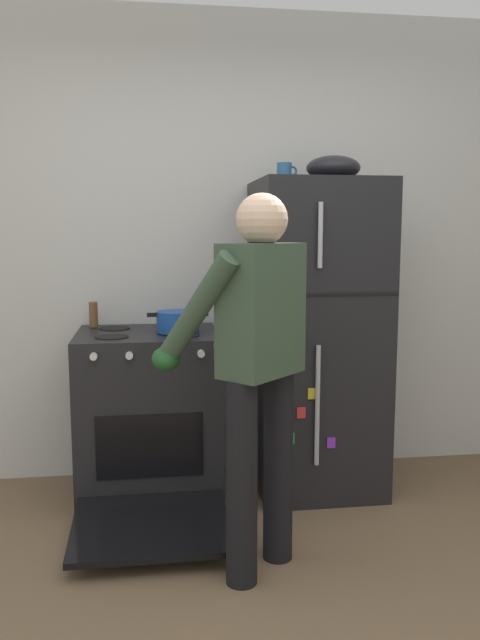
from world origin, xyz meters
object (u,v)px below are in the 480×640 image
object	(u,v)px
person_cook	(255,352)
red_pot	(178,322)
mixing_bowl	(333,168)
stove_range	(149,417)
pepper_mill	(93,314)
refrigerator	(316,337)
coffee_mug	(285,172)

from	to	relation	value
person_cook	red_pot	distance (m)	0.86
red_pot	mixing_bowl	distance (m)	1.18
stove_range	pepper_mill	world-z (taller)	pepper_mill
person_cook	pepper_mill	world-z (taller)	person_cook
stove_range	person_cook	xyz separation A→B (m)	(0.44, -0.84, 0.51)
person_cook	red_pot	xyz separation A→B (m)	(-0.28, 0.81, 0.02)
refrigerator	mixing_bowl	distance (m)	0.93
refrigerator	coffee_mug	xyz separation A→B (m)	(-0.18, 0.05, 0.91)
person_cook	coffee_mug	bearing A→B (deg)	70.93
stove_range	coffee_mug	xyz separation A→B (m)	(0.76, 0.07, 1.32)
stove_range	person_cook	distance (m)	1.08
stove_range	person_cook	bearing A→B (deg)	-62.45
stove_range	coffee_mug	bearing A→B (deg)	5.13
stove_range	pepper_mill	size ratio (longest dim) A/B	8.65
stove_range	pepper_mill	xyz separation A→B (m)	(-0.30, 0.22, 0.54)
coffee_mug	pepper_mill	distance (m)	1.32
person_cook	pepper_mill	distance (m)	1.30
stove_range	person_cook	world-z (taller)	person_cook
red_pot	pepper_mill	size ratio (longest dim) A/B	2.30
stove_range	pepper_mill	distance (m)	0.65
person_cook	red_pot	size ratio (longest dim) A/B	4.92
stove_range	refrigerator	bearing A→B (deg)	1.08
person_cook	mixing_bowl	xyz separation A→B (m)	(0.57, 0.86, 0.83)
refrigerator	mixing_bowl	bearing A→B (deg)	0.22
stove_range	mixing_bowl	bearing A→B (deg)	1.01
pepper_mill	person_cook	bearing A→B (deg)	-55.12
stove_range	mixing_bowl	distance (m)	1.68
red_pot	coffee_mug	xyz separation A→B (m)	(0.60, 0.10, 0.80)
refrigerator	mixing_bowl	size ratio (longest dim) A/B	5.88
stove_range	coffee_mug	distance (m)	1.53
pepper_mill	stove_range	bearing A→B (deg)	-35.99
person_cook	coffee_mug	xyz separation A→B (m)	(0.32, 0.91, 0.82)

